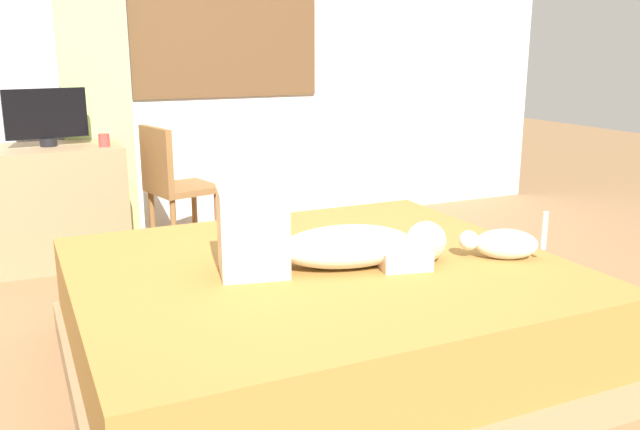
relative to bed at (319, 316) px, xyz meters
The scene contains 10 objects.
ground_plane 0.27m from the bed, 114.28° to the right, with size 16.00×16.00×0.00m, color olive.
back_wall_with_window 2.70m from the bed, 91.14° to the left, with size 6.40×0.14×2.90m.
bed is the anchor object (origin of this frame).
person_lying 0.35m from the bed, 97.33° to the right, with size 0.94×0.43×0.34m.
cat 0.83m from the bed, 20.40° to the right, with size 0.31×0.24×0.21m.
desk 2.22m from the bed, 114.65° to the left, with size 0.90×0.56×0.74m.
tv_monitor 2.31m from the bed, 113.86° to the left, with size 0.48×0.10×0.35m.
cup 2.02m from the bed, 107.46° to the left, with size 0.07×0.07×0.08m, color #B23D38.
chair_by_desk 1.76m from the bed, 96.84° to the left, with size 0.46×0.46×0.86m.
curtain_left 2.56m from the bed, 103.57° to the left, with size 0.44×0.06×2.45m, color #ADCC75.
Camera 1 is at (-1.05, -2.26, 1.34)m, focal length 37.68 mm.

